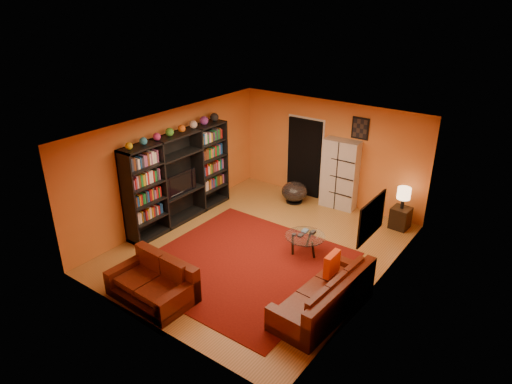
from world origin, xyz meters
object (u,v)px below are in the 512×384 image
Objects in this scene: loveseat at (156,282)px; table_lamp at (404,194)px; storage_cabinet at (340,174)px; bowl_chair at (294,192)px; entertainment_unit at (179,178)px; coffee_table at (305,238)px; sofa at (327,297)px; tv at (178,183)px; side_table at (400,218)px.

table_lamp is (2.61, 5.04, 0.57)m from loveseat.
bowl_chair is (-1.02, -0.43, -0.58)m from storage_cabinet.
entertainment_unit is 3.25m from coffee_table.
sofa is 4.35m from bowl_chair.
loveseat is at bearing -144.00° from tv.
tv is 2.96m from loveseat.
storage_cabinet is (2.64, 2.89, -0.10)m from tv.
sofa reaches higher than bowl_chair.
tv is 5.09m from table_lamp.
side_table is (2.61, 5.04, -0.03)m from loveseat.
loveseat is 4.78m from bowl_chair.
loveseat is 5.68m from side_table.
loveseat is 5.71m from table_lamp.
coffee_table is at bearing -82.37° from storage_cabinet.
table_lamp reaches higher than coffee_table.
table_lamp is at bearing 94.41° from sofa.
table_lamp is (1.19, 2.25, 0.48)m from coffee_table.
tv is 1.35× the size of bowl_chair.
entertainment_unit reaches higher than coffee_table.
entertainment_unit reaches higher than side_table.
sofa is at bearing -12.86° from entertainment_unit.
coffee_table is at bearing -24.90° from loveseat.
bowl_chair is at bearing -160.26° from storage_cabinet.
sofa is (4.36, -0.92, -0.69)m from tv.
entertainment_unit is at bearing -137.14° from storage_cabinet.
storage_cabinet is (2.69, 2.80, -0.18)m from entertainment_unit.
storage_cabinet reaches higher than coffee_table.
tv is 4.51m from sofa.
storage_cabinet is (-1.72, 3.81, 0.59)m from sofa.
side_table is 0.60m from table_lamp.
side_table is (1.19, 2.25, -0.12)m from coffee_table.
entertainment_unit is at bearing 28.66° from tv.
loveseat is 2.36× the size of bowl_chair.
table_lamp is (0.00, 0.00, 0.60)m from side_table.
storage_cabinet reaches higher than bowl_chair.
entertainment_unit is 6.00× the size of side_table.
entertainment_unit is at bearing -125.21° from bowl_chair.
side_table is at bearing 31.13° from entertainment_unit.
storage_cabinet is 1.25m from bowl_chair.
entertainment_unit is 2.99m from bowl_chair.
bowl_chair is at bearing -33.39° from tv.
coffee_table is 2.48m from bowl_chair.
tv reaches higher than side_table.
loveseat is at bearing -117.37° from table_lamp.
storage_cabinet is at bearing 100.91° from coffee_table.
entertainment_unit is at bearing -148.87° from side_table.
loveseat is 3.12× the size of table_lamp.
loveseat reaches higher than bowl_chair.
tv reaches higher than bowl_chair.
entertainment_unit is 3.36× the size of tv.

